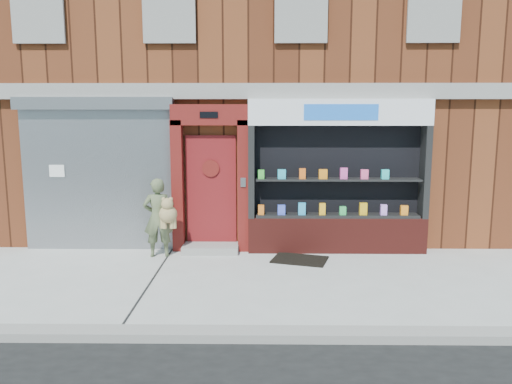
{
  "coord_description": "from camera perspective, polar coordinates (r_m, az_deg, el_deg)",
  "views": [
    {
      "loc": [
        0.27,
        -7.89,
        2.74
      ],
      "look_at": [
        0.16,
        1.0,
        1.32
      ],
      "focal_mm": 35.0,
      "sensor_mm": 36.0,
      "label": 1
    }
  ],
  "objects": [
    {
      "name": "doormat",
      "position": [
        9.49,
        5.03,
        -7.7
      ],
      "size": [
        1.15,
        0.95,
        0.02
      ],
      "primitive_type": "cube",
      "rotation": [
        0.0,
        0.0,
        -0.29
      ],
      "color": "black",
      "rests_on": "ground"
    },
    {
      "name": "pharmacy_bay",
      "position": [
        9.91,
        9.28,
        1.0
      ],
      "size": [
        3.5,
        0.41,
        3.0
      ],
      "color": "#551914",
      "rests_on": "ground"
    },
    {
      "name": "curb",
      "position": [
        6.34,
        -1.87,
        -15.98
      ],
      "size": [
        60.0,
        0.3,
        0.12
      ],
      "primitive_type": "cube",
      "color": "gray",
      "rests_on": "ground"
    },
    {
      "name": "woman",
      "position": [
        9.68,
        -10.97,
        -2.8
      ],
      "size": [
        0.69,
        0.52,
        1.52
      ],
      "color": "#535F3E",
      "rests_on": "ground"
    },
    {
      "name": "ground",
      "position": [
        8.35,
        -1.2,
        -10.1
      ],
      "size": [
        80.0,
        80.0,
        0.0
      ],
      "primitive_type": "plane",
      "color": "#9E9E99",
      "rests_on": "ground"
    },
    {
      "name": "shutter_bay",
      "position": [
        10.39,
        -17.65,
        2.99
      ],
      "size": [
        3.1,
        0.3,
        3.04
      ],
      "color": "gray",
      "rests_on": "ground"
    },
    {
      "name": "red_door_bay",
      "position": [
        9.88,
        -5.22,
        1.56
      ],
      "size": [
        1.52,
        0.58,
        2.9
      ],
      "color": "#5D1210",
      "rests_on": "ground"
    },
    {
      "name": "building",
      "position": [
        13.94,
        -0.41,
        14.24
      ],
      "size": [
        12.0,
        8.16,
        8.0
      ],
      "color": "#4C2211",
      "rests_on": "ground"
    }
  ]
}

